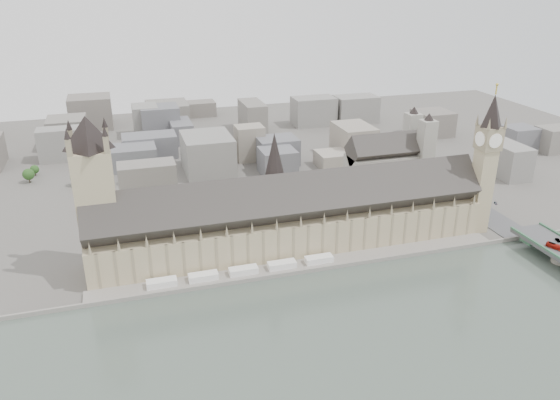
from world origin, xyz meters
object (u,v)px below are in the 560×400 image
object	(u,v)px
victoria_tower	(95,189)
car_silver	(558,240)
car_approach	(496,203)
red_bus_north	(556,247)
westminster_abbey	(389,164)
elizabeth_tower	(486,155)
palace_of_westminster	(292,218)

from	to	relation	value
victoria_tower	car_silver	world-z (taller)	victoria_tower
car_approach	victoria_tower	bearing A→B (deg)	-158.19
red_bus_north	car_silver	distance (m)	12.72
victoria_tower	car_approach	xyz separation A→B (m)	(288.86, -0.98, -44.27)
westminster_abbey	car_approach	size ratio (longest dim) A/B	14.35
westminster_abbey	car_approach	bearing A→B (deg)	-51.37
westminster_abbey	car_approach	xyz separation A→B (m)	(55.93, -69.98, -14.14)
elizabeth_tower	red_bus_north	bearing A→B (deg)	-71.74
red_bus_north	westminster_abbey	bearing A→B (deg)	83.96
palace_of_westminster	car_approach	xyz separation A→B (m)	(166.86, 5.32, -11.77)
elizabeth_tower	westminster_abbey	size ratio (longest dim) A/B	1.58
car_approach	palace_of_westminster	bearing A→B (deg)	-156.17
palace_of_westminster	car_silver	world-z (taller)	palace_of_westminster
palace_of_westminster	car_silver	bearing A→B (deg)	-19.86
palace_of_westminster	car_silver	size ratio (longest dim) A/B	54.57
car_silver	victoria_tower	bearing A→B (deg)	-177.07
westminster_abbey	car_silver	world-z (taller)	westminster_abbey
palace_of_westminster	westminster_abbey	xyz separation A→B (m)	(110.92, 75.30, 2.38)
palace_of_westminster	red_bus_north	distance (m)	171.36
car_silver	palace_of_westminster	bearing A→B (deg)	176.03
westminster_abbey	car_silver	distance (m)	146.89
victoria_tower	red_bus_north	bearing A→B (deg)	-15.01
victoria_tower	car_approach	world-z (taller)	victoria_tower
victoria_tower	red_bus_north	xyz separation A→B (m)	(278.72, -74.74, -43.30)
elizabeth_tower	car_approach	bearing A→B (deg)	30.53
red_bus_north	victoria_tower	bearing A→B (deg)	141.28
elizabeth_tower	westminster_abbey	xyz separation A→B (m)	(-27.08, 87.00, -33.01)
elizabeth_tower	victoria_tower	distance (m)	260.64
red_bus_north	car_approach	world-z (taller)	red_bus_north
palace_of_westminster	victoria_tower	distance (m)	126.41
westminster_abbey	car_approach	distance (m)	90.69
victoria_tower	red_bus_north	distance (m)	291.80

